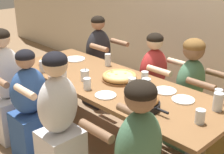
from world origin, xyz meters
name	(u,v)px	position (x,y,z in m)	size (l,w,h in m)	color
ground_plane	(112,148)	(0.00, 0.00, 0.00)	(18.00, 18.00, 0.00)	#896B4C
dining_table	(112,89)	(0.00, 0.00, 0.66)	(2.32, 0.80, 0.74)	brown
pizza_board_main	(51,62)	(-0.83, -0.12, 0.77)	(0.28, 0.28, 0.05)	brown
pizza_board_second	(119,77)	(0.02, 0.08, 0.77)	(0.34, 0.34, 0.07)	brown
skillet_bowl	(146,102)	(0.58, -0.19, 0.80)	(0.33, 0.23, 0.14)	black
empty_plate_a	(165,91)	(0.48, 0.18, 0.75)	(0.20, 0.20, 0.02)	white
empty_plate_b	(106,95)	(0.19, -0.26, 0.75)	(0.18, 0.18, 0.02)	white
empty_plate_c	(183,100)	(0.69, 0.15, 0.75)	(0.19, 0.19, 0.02)	white
empty_plate_d	(75,59)	(-0.78, 0.16, 0.75)	(0.23, 0.23, 0.02)	white
cocktail_glass_blue	(85,76)	(-0.21, -0.16, 0.79)	(0.08, 0.08, 0.13)	silver
drinking_glass_a	(145,79)	(0.26, 0.17, 0.80)	(0.07, 0.07, 0.13)	silver
drinking_glass_b	(218,102)	(0.97, 0.19, 0.81)	(0.08, 0.08, 0.14)	silver
drinking_glass_c	(63,73)	(-0.39, -0.29, 0.80)	(0.08, 0.08, 0.11)	silver
drinking_glass_d	(200,117)	(0.99, -0.08, 0.79)	(0.07, 0.07, 0.11)	silver
drinking_glass_e	(87,84)	(-0.03, -0.28, 0.79)	(0.07, 0.07, 0.10)	silver
drinking_glass_f	(146,86)	(0.39, 0.04, 0.81)	(0.08, 0.08, 0.13)	silver
drinking_glass_g	(132,85)	(0.25, 0.01, 0.79)	(0.07, 0.07, 0.11)	silver
drinking_glass_h	(43,67)	(-0.69, -0.31, 0.79)	(0.08, 0.08, 0.11)	silver
drinking_glass_i	(218,97)	(0.91, 0.30, 0.79)	(0.06, 0.06, 0.12)	silver
drinking_glass_j	(108,60)	(-0.37, 0.29, 0.80)	(0.06, 0.06, 0.13)	silver
diner_near_center	(59,124)	(0.00, -0.62, 0.54)	(0.51, 0.40, 1.17)	silver
diner_near_left	(7,91)	(-0.92, -0.62, 0.55)	(0.51, 0.40, 1.20)	silver
diner_far_midright	(189,98)	(0.47, 0.62, 0.53)	(0.51, 0.40, 1.14)	#477556
diner_near_midleft	(31,110)	(-0.46, -0.62, 0.49)	(0.51, 0.40, 1.09)	#2D5193
diner_far_left	(99,66)	(-0.89, 0.62, 0.53)	(0.51, 0.40, 1.17)	#232328
diner_far_center	(153,87)	(0.00, 0.62, 0.50)	(0.51, 0.40, 1.11)	#B22D2D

